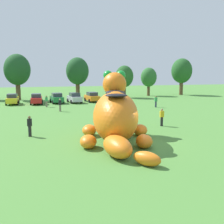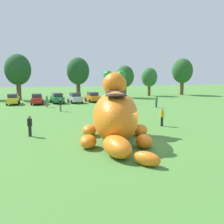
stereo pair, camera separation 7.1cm
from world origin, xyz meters
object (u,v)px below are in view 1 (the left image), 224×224
(car_orange, at_px, (92,97))
(spectator_near_inflatable, at_px, (60,105))
(spectator_wandering, at_px, (46,101))
(giant_inflatable_creature, at_px, (116,116))
(car_silver, at_px, (74,98))
(car_yellow, at_px, (12,99))
(spectator_mid_field, at_px, (30,126))
(car_red, at_px, (37,99))
(spectator_by_cars, at_px, (156,102))
(spectator_far_side, at_px, (162,117))
(car_green, at_px, (57,98))

(car_orange, xyz_separation_m, spectator_near_inflatable, (-6.41, -10.41, -0.01))
(car_orange, distance_m, spectator_wandering, 9.56)
(giant_inflatable_creature, height_order, car_silver, giant_inflatable_creature)
(car_yellow, height_order, car_silver, same)
(spectator_mid_field, distance_m, spectator_wandering, 19.09)
(spectator_wandering, bearing_deg, car_red, 108.90)
(car_yellow, bearing_deg, spectator_by_cars, -24.57)
(spectator_far_side, bearing_deg, car_yellow, 124.33)
(car_red, height_order, spectator_by_cars, car_red)
(car_red, bearing_deg, car_yellow, 169.78)
(car_green, height_order, car_orange, same)
(car_red, bearing_deg, car_green, 10.80)
(spectator_near_inflatable, bearing_deg, car_yellow, 124.08)
(car_red, height_order, car_silver, same)
(giant_inflatable_creature, relative_size, spectator_mid_field, 6.33)
(spectator_wandering, bearing_deg, spectator_by_cars, -16.62)
(car_yellow, relative_size, spectator_wandering, 2.41)
(giant_inflatable_creature, xyz_separation_m, spectator_far_side, (5.99, 4.51, -1.12))
(car_red, relative_size, spectator_near_inflatable, 2.43)
(car_yellow, xyz_separation_m, car_green, (7.04, -0.05, 0.00))
(car_green, bearing_deg, spectator_mid_field, -99.30)
(giant_inflatable_creature, relative_size, car_green, 2.55)
(car_yellow, distance_m, car_orange, 13.17)
(giant_inflatable_creature, height_order, car_orange, giant_inflatable_creature)
(car_yellow, distance_m, car_silver, 9.99)
(spectator_mid_field, xyz_separation_m, spectator_by_cars, (17.69, 14.31, 0.00))
(spectator_by_cars, bearing_deg, car_orange, 127.65)
(spectator_wandering, bearing_deg, spectator_near_inflatable, -72.98)
(spectator_by_cars, bearing_deg, car_silver, 139.63)
(car_silver, relative_size, spectator_mid_field, 2.50)
(car_silver, bearing_deg, car_orange, 12.88)
(car_green, relative_size, spectator_far_side, 2.49)
(car_silver, bearing_deg, spectator_near_inflatable, -108.46)
(giant_inflatable_creature, relative_size, car_orange, 2.53)
(car_orange, relative_size, spectator_near_inflatable, 2.50)
(car_silver, bearing_deg, spectator_by_cars, -40.37)
(giant_inflatable_creature, bearing_deg, spectator_far_side, 36.97)
(spectator_far_side, bearing_deg, car_silver, 103.82)
(car_yellow, relative_size, car_green, 0.97)
(car_green, bearing_deg, giant_inflatable_creature, -84.82)
(car_orange, xyz_separation_m, spectator_by_cars, (7.68, -9.95, -0.01))
(car_yellow, height_order, spectator_near_inflatable, car_yellow)
(giant_inflatable_creature, distance_m, car_orange, 27.89)
(car_yellow, xyz_separation_m, car_silver, (9.99, -0.30, 0.00))
(car_silver, bearing_deg, giant_inflatable_creature, -91.03)
(giant_inflatable_creature, relative_size, spectator_near_inflatable, 6.33)
(car_green, xyz_separation_m, spectator_wandering, (-1.86, -4.80, -0.01))
(car_red, height_order, car_green, same)
(car_green, distance_m, spectator_by_cars, 16.73)
(car_orange, bearing_deg, spectator_by_cars, -52.35)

